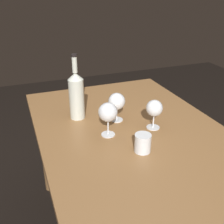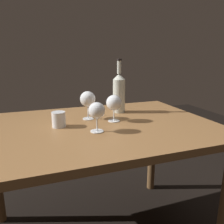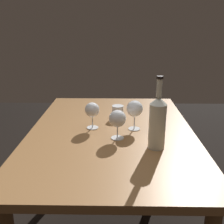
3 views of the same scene
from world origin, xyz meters
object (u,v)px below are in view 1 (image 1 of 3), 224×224
(wine_glass_right, at_px, (154,109))
(water_tumbler, at_px, (143,144))
(wine_glass_centre, at_px, (108,113))
(wine_bottle, at_px, (76,95))
(wine_glass_left, at_px, (117,102))

(wine_glass_right, height_order, water_tumbler, wine_glass_right)
(wine_glass_centre, distance_m, water_tumbler, 0.22)
(wine_bottle, relative_size, water_tumbler, 4.26)
(wine_glass_right, relative_size, water_tumbler, 1.85)
(wine_glass_right, relative_size, wine_glass_centre, 0.90)
(wine_bottle, distance_m, water_tumbler, 0.46)
(wine_glass_centre, bearing_deg, water_tumbler, 26.83)
(wine_glass_right, bearing_deg, water_tumbler, -40.53)
(wine_glass_right, xyz_separation_m, wine_glass_centre, (-0.01, -0.23, 0.01))
(wine_glass_right, distance_m, wine_bottle, 0.41)
(wine_glass_centre, height_order, wine_bottle, wine_bottle)
(wine_glass_left, relative_size, water_tumbler, 1.88)
(wine_glass_right, height_order, wine_bottle, wine_bottle)
(wine_glass_left, xyz_separation_m, wine_glass_centre, (0.13, -0.09, 0.01))
(wine_glass_left, height_order, wine_glass_centre, wine_glass_centre)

